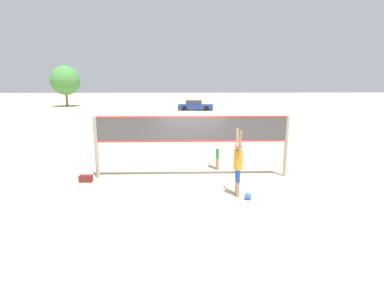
# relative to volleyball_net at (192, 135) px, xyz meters

# --- Properties ---
(ground_plane) EXTENTS (200.00, 200.00, 0.00)m
(ground_plane) POSITION_rel_volleyball_net_xyz_m (0.00, 0.00, -1.65)
(ground_plane) COLOR #C6B28C
(volleyball_net) EXTENTS (7.42, 0.14, 2.39)m
(volleyball_net) POSITION_rel_volleyball_net_xyz_m (0.00, 0.00, 0.00)
(volleyball_net) COLOR gray
(volleyball_net) RESTS_ON ground_plane
(player_spiker) EXTENTS (0.28, 0.71, 2.19)m
(player_spiker) POSITION_rel_volleyball_net_xyz_m (1.41, -2.03, -0.49)
(player_spiker) COLOR tan
(player_spiker) RESTS_ON ground_plane
(player_blocker) EXTENTS (0.28, 0.72, 2.27)m
(player_blocker) POSITION_rel_volleyball_net_xyz_m (1.10, 1.01, -0.45)
(player_blocker) COLOR tan
(player_blocker) RESTS_ON ground_plane
(volleyball) EXTENTS (0.22, 0.22, 0.22)m
(volleyball) POSITION_rel_volleyball_net_xyz_m (1.69, -2.37, -1.54)
(volleyball) COLOR blue
(volleyball) RESTS_ON ground_plane
(gear_bag) EXTENTS (0.47, 0.25, 0.25)m
(gear_bag) POSITION_rel_volleyball_net_xyz_m (-3.95, -0.47, -1.52)
(gear_bag) COLOR maroon
(gear_bag) RESTS_ON ground_plane
(parked_car_near) EXTENTS (4.77, 2.27, 1.32)m
(parked_car_near) POSITION_rel_volleyball_net_xyz_m (1.32, 29.07, -1.05)
(parked_car_near) COLOR navy
(parked_car_near) RESTS_ON ground_plane
(tree_left_cluster) EXTENTS (4.42, 4.42, 6.19)m
(tree_left_cluster) POSITION_rel_volleyball_net_xyz_m (-18.26, 35.97, 2.32)
(tree_left_cluster) COLOR brown
(tree_left_cluster) RESTS_ON ground_plane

